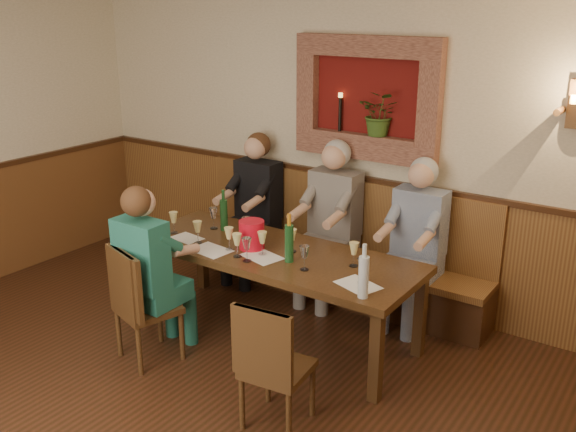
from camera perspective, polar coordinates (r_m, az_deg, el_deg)
name	(u,v)px	position (r m, az deg, el deg)	size (l,w,h in m)	color
room_shell	(65,156)	(3.54, -19.17, 5.05)	(6.04, 6.04, 2.82)	#C3B594
wainscoting	(90,374)	(4.03, -17.17, -13.23)	(6.02, 6.02, 1.15)	brown
wall_niche	(370,104)	(5.65, 7.29, 9.83)	(1.36, 0.30, 1.06)	#5E100D
dining_table	(274,259)	(5.18, -1.23, -3.88)	(2.40, 0.90, 0.75)	#362110
bench	(333,262)	(6.04, 4.02, -4.09)	(3.00, 0.45, 1.11)	#381E0F
chair_near_left	(147,327)	(5.12, -12.42, -9.58)	(0.52, 0.52, 0.94)	#362110
chair_near_right	(276,389)	(4.31, -1.04, -15.13)	(0.44, 0.44, 0.90)	#362110
person_bench_left	(253,220)	(6.31, -3.12, -0.37)	(0.43, 0.53, 1.46)	black
person_bench_mid	(329,236)	(5.84, 3.69, -1.80)	(0.45, 0.55, 1.49)	#595351
person_bench_right	(413,258)	(5.50, 11.07, -3.67)	(0.43, 0.53, 1.45)	navy
person_chair_front	(153,287)	(5.04, -11.90, -6.18)	(0.41, 0.50, 1.40)	#1B5960
spittoon_bucket	(252,235)	(5.16, -3.24, -1.67)	(0.21, 0.21, 0.23)	red
wine_bottle_green_a	(289,242)	(4.88, 0.10, -2.35)	(0.09, 0.09, 0.39)	#19471E
wine_bottle_green_b	(224,214)	(5.58, -5.72, 0.17)	(0.08, 0.08, 0.36)	#19471E
water_bottle	(364,276)	(4.34, 6.74, -5.30)	(0.09, 0.09, 0.38)	silver
tasting_sheet_a	(187,238)	(5.48, -8.98, -1.95)	(0.26, 0.18, 0.00)	white
tasting_sheet_b	(262,257)	(5.03, -2.32, -3.63)	(0.31, 0.22, 0.00)	white
tasting_sheet_c	(358,285)	(4.57, 6.25, -6.12)	(0.30, 0.22, 0.00)	white
tasting_sheet_d	(211,250)	(5.19, -6.88, -3.03)	(0.32, 0.23, 0.00)	white
wine_glass_0	(174,223)	(5.59, -10.11, -0.59)	(0.08, 0.08, 0.19)	#E8DC8B
wine_glass_1	(214,218)	(5.65, -6.63, -0.19)	(0.08, 0.08, 0.19)	white
wine_glass_2	(198,232)	(5.32, -8.03, -1.44)	(0.08, 0.08, 0.19)	#E8DC8B
wine_glass_3	(246,228)	(5.38, -3.72, -1.08)	(0.08, 0.08, 0.19)	white
wine_glass_4	(262,243)	(5.04, -2.30, -2.44)	(0.08, 0.08, 0.19)	#E8DC8B
wine_glass_5	(292,240)	(5.10, 0.37, -2.19)	(0.08, 0.08, 0.19)	#E8DC8B
wine_glass_6	(304,258)	(4.76, 1.46, -3.75)	(0.08, 0.08, 0.19)	white
wine_glass_7	(354,254)	(4.85, 5.87, -3.42)	(0.08, 0.08, 0.19)	#E8DC8B
wine_glass_8	(362,271)	(4.56, 6.61, -4.89)	(0.08, 0.08, 0.19)	white
wine_glass_9	(237,245)	(5.01, -4.55, -2.61)	(0.08, 0.08, 0.19)	#E8DC8B
wine_glass_10	(229,239)	(5.15, -5.26, -2.03)	(0.08, 0.08, 0.19)	#E8DC8B
wine_glass_11	(247,250)	(4.92, -3.68, -3.00)	(0.08, 0.08, 0.19)	white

